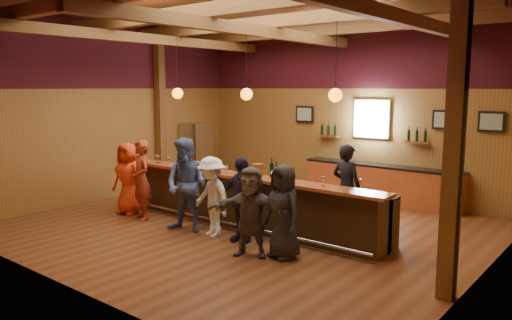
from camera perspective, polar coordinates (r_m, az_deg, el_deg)
The scene contains 27 objects.
room at distance 9.99m, azimuth -0.89°, elevation 10.47°, with size 9.04×9.00×4.52m.
bar_counter at distance 10.31m, azimuth -0.45°, elevation -4.66°, with size 6.30×1.07×1.11m.
back_bar_cabinet at distance 12.70m, azimuth 14.03°, elevation -2.65°, with size 4.00×0.52×0.95m.
window at distance 12.87m, azimuth 13.08°, elevation 4.60°, with size 0.95×0.09×0.95m.
framed_pictures at distance 12.51m, azimuth 16.66°, elevation 4.60°, with size 5.35×0.05×0.45m.
wine_shelves at distance 12.85m, azimuth 12.89°, elevation 2.68°, with size 3.00×0.18×0.30m.
pendant_lights at distance 9.94m, azimuth -1.09°, elevation 7.57°, with size 4.24×0.24×1.37m.
stainless_fridge at distance 14.77m, azimuth -6.85°, elevation 0.72°, with size 0.70×0.70×1.80m, color silver.
customer_orange at distance 11.57m, azimuth -14.43°, elevation -2.05°, with size 0.79×0.51×1.62m, color red.
customer_redvest at distance 10.98m, azimuth -12.97°, elevation -2.25°, with size 0.63×0.41×1.73m, color #9A2F1C.
customer_denim at distance 9.89m, azimuth -7.92°, elevation -2.87°, with size 0.91×0.71×1.86m, color #495E93.
customer_white at distance 9.56m, azimuth -5.08°, elevation -4.20°, with size 0.99×0.57×1.54m, color white.
customer_navy at distance 9.19m, azimuth -1.67°, elevation -4.52°, with size 0.93×0.39×1.59m, color #211B36.
customer_brown at distance 8.43m, azimuth -0.63°, elevation -5.91°, with size 1.42×0.45×1.54m, color #574D46.
customer_dark at distance 8.34m, azimuth 3.15°, elevation -5.89°, with size 0.77×0.50×1.59m, color #242426.
bartender at distance 10.02m, azimuth 10.30°, elevation -3.14°, with size 0.63×0.42×1.74m, color black.
ice_bucket at distance 9.83m, azimuth 0.20°, elevation -1.11°, with size 0.21×0.21×0.23m, color olive.
bottle_a at distance 9.65m, azimuth 1.81°, elevation -1.13°, with size 0.08×0.08×0.37m.
bottle_b at distance 9.54m, azimuth 2.33°, elevation -1.32°, with size 0.07×0.07×0.33m.
glass_a at distance 11.69m, azimuth -11.21°, elevation 0.35°, with size 0.09×0.09×0.19m.
glass_b at distance 11.47m, azimuth -9.96°, elevation 0.12°, with size 0.07×0.07×0.16m.
glass_c at distance 10.86m, azimuth -6.74°, elevation -0.27°, with size 0.07×0.07×0.16m.
glass_d at distance 10.58m, azimuth -5.98°, elevation -0.41°, with size 0.08×0.08×0.18m.
glass_e at distance 10.12m, azimuth -3.38°, elevation -0.87°, with size 0.07×0.07×0.16m.
glass_f at distance 9.52m, azimuth 1.88°, elevation -1.45°, with size 0.07×0.07×0.16m.
glass_g at distance 9.25m, azimuth 3.99°, elevation -1.73°, with size 0.07×0.07×0.16m.
glass_h at distance 8.88m, azimuth 7.69°, elevation -2.15°, with size 0.08×0.08×0.18m.
Camera 1 is at (6.36, -7.64, 2.84)m, focal length 35.00 mm.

